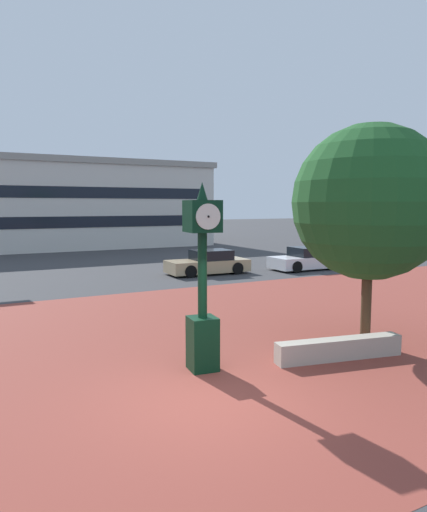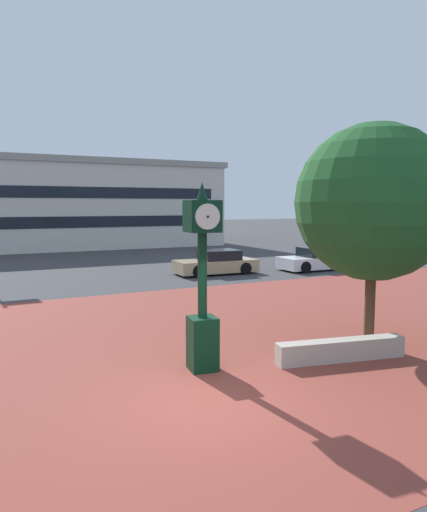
# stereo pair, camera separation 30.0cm
# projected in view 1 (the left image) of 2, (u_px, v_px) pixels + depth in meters

# --- Properties ---
(ground_plane) EXTENTS (200.00, 200.00, 0.00)m
(ground_plane) POSITION_uv_depth(u_px,v_px,m) (207.00, 401.00, 8.78)
(ground_plane) COLOR #38383A
(plaza_brick_paving) EXTENTS (44.00, 15.19, 0.01)m
(plaza_brick_paving) POSITION_uv_depth(u_px,v_px,m) (142.00, 349.00, 11.94)
(plaza_brick_paving) COLOR brown
(plaza_brick_paving) RESTS_ON ground
(planter_wall) EXTENTS (3.22, 1.01, 0.50)m
(planter_wall) POSITION_uv_depth(u_px,v_px,m) (339.00, 349.00, 11.14)
(planter_wall) COLOR #ADA393
(planter_wall) RESTS_ON ground
(street_clock) EXTENTS (0.76, 0.80, 4.13)m
(street_clock) POSITION_uv_depth(u_px,v_px,m) (202.00, 284.00, 10.24)
(street_clock) COLOR black
(street_clock) RESTS_ON ground
(plaza_tree) EXTENTS (4.29, 3.99, 5.71)m
(plaza_tree) POSITION_uv_depth(u_px,v_px,m) (372.00, 206.00, 12.24)
(plaza_tree) COLOR #42301E
(plaza_tree) RESTS_ON ground
(car_street_mid) EXTENTS (4.07, 2.06, 1.28)m
(car_street_mid) POSITION_uv_depth(u_px,v_px,m) (306.00, 260.00, 26.74)
(car_street_mid) COLOR silver
(car_street_mid) RESTS_ON ground
(car_street_far) EXTENTS (4.41, 2.02, 1.28)m
(car_street_far) POSITION_uv_depth(u_px,v_px,m) (208.00, 263.00, 25.03)
(car_street_far) COLOR tan
(car_street_far) RESTS_ON ground
(civic_building) EXTENTS (27.53, 15.43, 7.49)m
(civic_building) POSITION_uv_depth(u_px,v_px,m) (45.00, 204.00, 42.97)
(civic_building) COLOR beige
(civic_building) RESTS_ON ground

